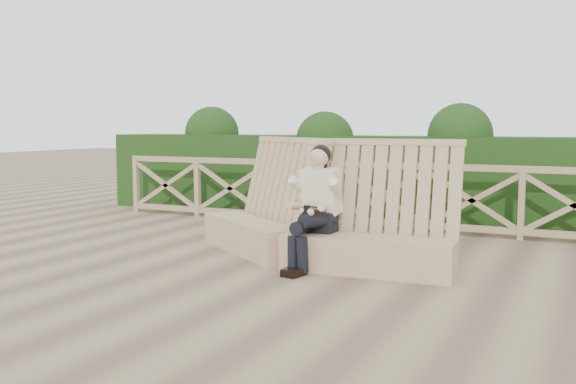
% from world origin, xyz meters
% --- Properties ---
extents(ground, '(60.00, 60.00, 0.00)m').
position_xyz_m(ground, '(0.00, 0.00, 0.00)').
color(ground, brown).
rests_on(ground, ground).
extents(bench, '(3.76, 1.79, 1.56)m').
position_xyz_m(bench, '(-0.08, 0.78, 0.39)').
color(bench, '#907A52').
rests_on(bench, ground).
extents(woman, '(0.45, 0.93, 1.47)m').
position_xyz_m(woman, '(0.15, 0.44, 0.77)').
color(woman, black).
rests_on(woman, ground).
extents(guardrail, '(10.10, 0.09, 1.10)m').
position_xyz_m(guardrail, '(0.00, 3.50, 0.55)').
color(guardrail, '#84684D').
rests_on(guardrail, ground).
extents(hedge, '(12.00, 1.20, 1.50)m').
position_xyz_m(hedge, '(0.00, 4.70, 0.75)').
color(hedge, black).
rests_on(hedge, ground).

